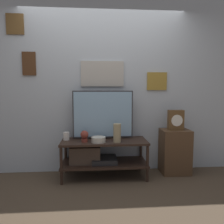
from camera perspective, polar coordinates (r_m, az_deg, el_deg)
The scene contains 10 objects.
ground_plane at distance 3.12m, azimuth -1.76°, elevation -18.60°, with size 12.00×12.00×0.00m, color #4C3D2D.
wall_back at distance 3.44m, azimuth -2.36°, elevation 6.91°, with size 6.40×0.08×2.70m.
media_console at distance 3.27m, azimuth -3.91°, elevation -10.91°, with size 1.25×0.51×0.55m.
television at distance 3.26m, azimuth -2.38°, elevation -0.61°, with size 0.90×0.05×0.72m.
vase_wide_bowl at distance 3.10m, azimuth -3.56°, elevation -7.20°, with size 0.20×0.20×0.08m.
vase_tall_ceramic at distance 3.07m, azimuth 1.35°, elevation -5.51°, with size 0.11×0.11×0.26m.
candle_jar at distance 3.29m, azimuth -11.84°, elevation -6.18°, with size 0.09×0.09×0.12m.
decorative_bust at distance 3.12m, azimuth -7.20°, elevation -6.16°, with size 0.11×0.11×0.16m.
side_table at distance 3.57m, azimuth 16.09°, elevation -9.84°, with size 0.43×0.35×0.68m.
mantel_clock at distance 3.45m, azimuth 16.31°, elevation -2.04°, with size 0.23×0.11×0.30m.
Camera 1 is at (-0.13, -2.83, 1.29)m, focal length 35.00 mm.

